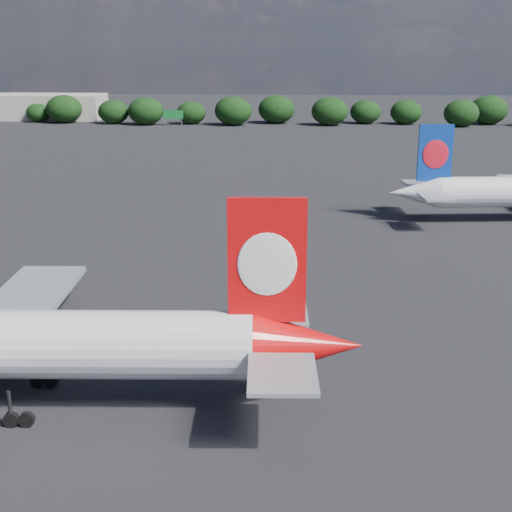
{
  "coord_description": "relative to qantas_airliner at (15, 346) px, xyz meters",
  "views": [
    {
      "loc": [
        18.9,
        -42.2,
        24.31
      ],
      "look_at": [
        16.0,
        12.0,
        8.0
      ],
      "focal_mm": 50.0,
      "sensor_mm": 36.0,
      "label": 1
    }
  ],
  "objects": [
    {
      "name": "horizon_treeline",
      "position": [
        16.54,
        178.27,
        -0.43
      ],
      "size": [
        206.95,
        16.55,
        8.87
      ],
      "color": "black",
      "rests_on": "ground"
    },
    {
      "name": "qantas_airliner",
      "position": [
        0.0,
        0.0,
        0.0
      ],
      "size": [
        45.45,
        43.18,
        14.85
      ],
      "color": "white",
      "rests_on": "ground"
    },
    {
      "name": "ground",
      "position": [
        -0.18,
        58.58,
        -4.52
      ],
      "size": [
        500.0,
        500.0,
        0.0
      ],
      "primitive_type": "plane",
      "color": "black",
      "rests_on": "ground"
    },
    {
      "name": "terminal_building",
      "position": [
        -65.18,
        190.58,
        -0.52
      ],
      "size": [
        42.0,
        16.0,
        8.0
      ],
      "color": "#A3988C",
      "rests_on": "ground"
    },
    {
      "name": "highway_sign",
      "position": [
        -18.18,
        174.58,
        -1.4
      ],
      "size": [
        6.0,
        0.3,
        4.5
      ],
      "color": "#146829",
      "rests_on": "ground"
    },
    {
      "name": "billboard_yellow",
      "position": [
        11.82,
        180.58,
        -0.65
      ],
      "size": [
        5.0,
        0.3,
        5.5
      ],
      "color": "gold",
      "rests_on": "ground"
    }
  ]
}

